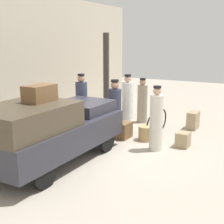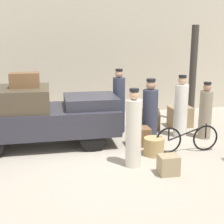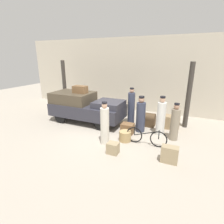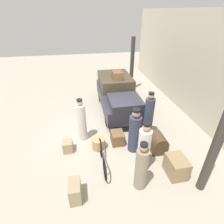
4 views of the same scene
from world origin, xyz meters
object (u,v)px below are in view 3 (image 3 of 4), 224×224
object	(u,v)px
wicker_basket	(125,136)
suitcase_black_upright	(127,129)
porter_standing_middle	(175,123)
porter_carrying_trunk	(131,107)
suitcase_tan_flat	(172,122)
bicycle	(146,137)
trunk_umber_medium	(170,154)
truck	(85,106)
porter_with_bicycle	(105,125)
conductor_in_dark_uniform	(141,116)
trunk_large_brown	(113,148)
trunk_on_truck_roof	(80,89)
suitcase_small_leather	(148,120)
porter_lifting_near_truck	(161,117)

from	to	relation	value
wicker_basket	suitcase_black_upright	distance (m)	0.75
porter_standing_middle	porter_carrying_trunk	world-z (taller)	porter_carrying_trunk
suitcase_tan_flat	bicycle	bearing A→B (deg)	-109.11
trunk_umber_medium	wicker_basket	bearing A→B (deg)	155.56
suitcase_black_upright	porter_standing_middle	bearing A→B (deg)	6.86
truck	porter_with_bicycle	xyz separation A→B (m)	(2.10, -1.84, -0.05)
bicycle	porter_with_bicycle	distance (m)	1.69
truck	porter_carrying_trunk	world-z (taller)	porter_carrying_trunk
suitcase_black_upright	conductor_in_dark_uniform	bearing A→B (deg)	48.25
bicycle	trunk_umber_medium	size ratio (longest dim) A/B	2.86
wicker_basket	trunk_large_brown	distance (m)	1.10
porter_standing_middle	trunk_on_truck_roof	size ratio (longest dim) A/B	2.20
trunk_umber_medium	suitcase_black_upright	bearing A→B (deg)	142.00
suitcase_tan_flat	porter_with_bicycle	bearing A→B (deg)	-129.86
trunk_umber_medium	truck	bearing A→B (deg)	155.05
suitcase_small_leather	conductor_in_dark_uniform	bearing A→B (deg)	-102.54
porter_lifting_near_truck	suitcase_black_upright	bearing A→B (deg)	-159.29
conductor_in_dark_uniform	suitcase_small_leather	world-z (taller)	conductor_in_dark_uniform
trunk_umber_medium	suitcase_small_leather	bearing A→B (deg)	115.40
truck	bicycle	world-z (taller)	truck
suitcase_small_leather	porter_standing_middle	bearing A→B (deg)	-39.52
suitcase_tan_flat	wicker_basket	bearing A→B (deg)	-126.40
wicker_basket	suitcase_tan_flat	size ratio (longest dim) A/B	0.71
bicycle	trunk_on_truck_roof	xyz separation A→B (m)	(-3.87, 1.27, 1.38)
truck	conductor_in_dark_uniform	distance (m)	3.06
truck	porter_carrying_trunk	size ratio (longest dim) A/B	2.07
trunk_large_brown	truck	bearing A→B (deg)	138.29
porter_lifting_near_truck	porter_with_bicycle	bearing A→B (deg)	-136.24
porter_carrying_trunk	porter_lifting_near_truck	size ratio (longest dim) A/B	1.07
wicker_basket	suitcase_small_leather	size ratio (longest dim) A/B	0.73
suitcase_black_upright	porter_carrying_trunk	bearing A→B (deg)	101.54
suitcase_small_leather	trunk_umber_medium	world-z (taller)	suitcase_small_leather
trunk_umber_medium	suitcase_tan_flat	size ratio (longest dim) A/B	0.82
wicker_basket	suitcase_small_leather	distance (m)	2.13
suitcase_small_leather	suitcase_tan_flat	distance (m)	1.14
porter_with_bicycle	trunk_large_brown	bearing A→B (deg)	-43.08
bicycle	trunk_umber_medium	distance (m)	1.33
bicycle	porter_standing_middle	xyz separation A→B (m)	(0.95, 0.94, 0.39)
porter_standing_middle	suitcase_tan_flat	world-z (taller)	porter_standing_middle
truck	bicycle	distance (m)	3.88
suitcase_black_upright	trunk_umber_medium	bearing A→B (deg)	-38.00
suitcase_small_leather	porter_with_bicycle	bearing A→B (deg)	-113.63
truck	suitcase_tan_flat	world-z (taller)	truck
truck	suitcase_black_upright	distance (m)	2.73
truck	porter_standing_middle	world-z (taller)	porter_standing_middle
wicker_basket	bicycle	bearing A→B (deg)	2.06
conductor_in_dark_uniform	suitcase_black_upright	bearing A→B (deg)	-131.75
wicker_basket	porter_standing_middle	bearing A→B (deg)	28.16
suitcase_small_leather	trunk_large_brown	size ratio (longest dim) A/B	1.64
trunk_umber_medium	trunk_on_truck_roof	world-z (taller)	trunk_on_truck_roof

